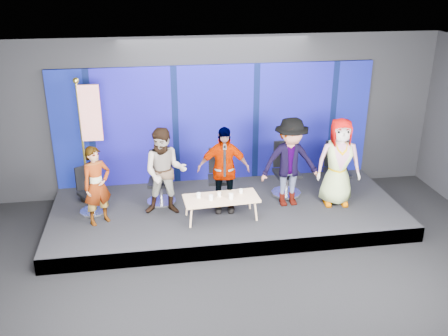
{
  "coord_description": "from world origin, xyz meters",
  "views": [
    {
      "loc": [
        -1.5,
        -6.47,
        4.85
      ],
      "look_at": [
        -0.07,
        2.4,
        1.18
      ],
      "focal_mm": 40.0,
      "sensor_mm": 36.0,
      "label": 1
    }
  ],
  "objects_px": {
    "flag_stand": "(89,138)",
    "chair_d": "(286,177)",
    "coffee_table": "(221,199)",
    "mug_c": "(219,194)",
    "chair_b": "(161,186)",
    "panelist_a": "(97,186)",
    "mug_e": "(241,191)",
    "chair_a": "(91,198)",
    "mug_b": "(211,198)",
    "panelist_c": "(223,170)",
    "panelist_b": "(165,172)",
    "mug_a": "(199,195)",
    "panelist_e": "(339,162)",
    "panelist_d": "(290,162)",
    "mug_d": "(231,196)",
    "chair_e": "(336,177)",
    "chair_c": "(220,183)"
  },
  "relations": [
    {
      "from": "panelist_c",
      "to": "mug_c",
      "type": "distance_m",
      "value": 0.49
    },
    {
      "from": "chair_a",
      "to": "chair_e",
      "type": "height_order",
      "value": "chair_e"
    },
    {
      "from": "panelist_b",
      "to": "mug_e",
      "type": "bearing_deg",
      "value": -3.39
    },
    {
      "from": "panelist_b",
      "to": "panelist_e",
      "type": "relative_size",
      "value": 0.96
    },
    {
      "from": "panelist_b",
      "to": "mug_b",
      "type": "bearing_deg",
      "value": -23.24
    },
    {
      "from": "chair_d",
      "to": "chair_e",
      "type": "distance_m",
      "value": 1.07
    },
    {
      "from": "coffee_table",
      "to": "mug_d",
      "type": "distance_m",
      "value": 0.22
    },
    {
      "from": "chair_e",
      "to": "coffee_table",
      "type": "height_order",
      "value": "chair_e"
    },
    {
      "from": "chair_b",
      "to": "chair_d",
      "type": "bearing_deg",
      "value": 6.98
    },
    {
      "from": "chair_e",
      "to": "mug_d",
      "type": "distance_m",
      "value": 2.56
    },
    {
      "from": "chair_a",
      "to": "mug_a",
      "type": "height_order",
      "value": "chair_a"
    },
    {
      "from": "chair_b",
      "to": "mug_e",
      "type": "xyz_separation_m",
      "value": [
        1.51,
        -0.77,
        0.13
      ]
    },
    {
      "from": "panelist_d",
      "to": "mug_d",
      "type": "xyz_separation_m",
      "value": [
        -1.27,
        -0.47,
        -0.42
      ]
    },
    {
      "from": "chair_a",
      "to": "panelist_d",
      "type": "height_order",
      "value": "panelist_d"
    },
    {
      "from": "panelist_b",
      "to": "mug_d",
      "type": "xyz_separation_m",
      "value": [
        1.2,
        -0.49,
        -0.38
      ]
    },
    {
      "from": "panelist_b",
      "to": "mug_d",
      "type": "height_order",
      "value": "panelist_b"
    },
    {
      "from": "chair_c",
      "to": "panelist_c",
      "type": "xyz_separation_m",
      "value": [
        -0.01,
        -0.51,
        0.52
      ]
    },
    {
      "from": "chair_d",
      "to": "mug_b",
      "type": "bearing_deg",
      "value": -153.2
    },
    {
      "from": "panelist_b",
      "to": "mug_b",
      "type": "relative_size",
      "value": 17.29
    },
    {
      "from": "mug_e",
      "to": "chair_d",
      "type": "bearing_deg",
      "value": 33.99
    },
    {
      "from": "panelist_d",
      "to": "chair_e",
      "type": "bearing_deg",
      "value": 15.57
    },
    {
      "from": "chair_a",
      "to": "chair_b",
      "type": "bearing_deg",
      "value": -22.29
    },
    {
      "from": "chair_d",
      "to": "panelist_e",
      "type": "bearing_deg",
      "value": -36.7
    },
    {
      "from": "mug_a",
      "to": "panelist_c",
      "type": "bearing_deg",
      "value": 28.0
    },
    {
      "from": "panelist_c",
      "to": "mug_d",
      "type": "height_order",
      "value": "panelist_c"
    },
    {
      "from": "panelist_a",
      "to": "coffee_table",
      "type": "xyz_separation_m",
      "value": [
        2.3,
        -0.2,
        -0.36
      ]
    },
    {
      "from": "chair_a",
      "to": "mug_a",
      "type": "xyz_separation_m",
      "value": [
        2.07,
        -0.61,
        0.18
      ]
    },
    {
      "from": "chair_d",
      "to": "panelist_a",
      "type": "bearing_deg",
      "value": -172.21
    },
    {
      "from": "panelist_a",
      "to": "panelist_b",
      "type": "bearing_deg",
      "value": -23.12
    },
    {
      "from": "chair_c",
      "to": "mug_a",
      "type": "relative_size",
      "value": 11.09
    },
    {
      "from": "chair_a",
      "to": "chair_e",
      "type": "bearing_deg",
      "value": -30.94
    },
    {
      "from": "panelist_d",
      "to": "mug_d",
      "type": "height_order",
      "value": "panelist_d"
    },
    {
      "from": "panelist_a",
      "to": "panelist_c",
      "type": "xyz_separation_m",
      "value": [
        2.39,
        0.13,
        0.11
      ]
    },
    {
      "from": "panelist_d",
      "to": "mug_a",
      "type": "relative_size",
      "value": 18.96
    },
    {
      "from": "mug_a",
      "to": "mug_d",
      "type": "xyz_separation_m",
      "value": [
        0.6,
        -0.14,
        0.01
      ]
    },
    {
      "from": "mug_d",
      "to": "panelist_b",
      "type": "bearing_deg",
      "value": 157.85
    },
    {
      "from": "panelist_e",
      "to": "chair_c",
      "type": "bearing_deg",
      "value": 174.29
    },
    {
      "from": "panelist_d",
      "to": "flag_stand",
      "type": "relative_size",
      "value": 0.71
    },
    {
      "from": "panelist_b",
      "to": "mug_e",
      "type": "distance_m",
      "value": 1.51
    },
    {
      "from": "panelist_a",
      "to": "mug_e",
      "type": "height_order",
      "value": "panelist_a"
    },
    {
      "from": "chair_a",
      "to": "flag_stand",
      "type": "height_order",
      "value": "flag_stand"
    },
    {
      "from": "panelist_b",
      "to": "mug_a",
      "type": "bearing_deg",
      "value": -22.64
    },
    {
      "from": "coffee_table",
      "to": "mug_c",
      "type": "bearing_deg",
      "value": 115.43
    },
    {
      "from": "chair_a",
      "to": "panelist_d",
      "type": "xyz_separation_m",
      "value": [
        3.94,
        -0.28,
        0.61
      ]
    },
    {
      "from": "mug_a",
      "to": "flag_stand",
      "type": "height_order",
      "value": "flag_stand"
    },
    {
      "from": "chair_a",
      "to": "panelist_a",
      "type": "relative_size",
      "value": 0.62
    },
    {
      "from": "panelist_a",
      "to": "chair_c",
      "type": "distance_m",
      "value": 2.51
    },
    {
      "from": "flag_stand",
      "to": "panelist_d",
      "type": "bearing_deg",
      "value": -9.22
    },
    {
      "from": "flag_stand",
      "to": "chair_d",
      "type": "bearing_deg",
      "value": -1.95
    },
    {
      "from": "chair_b",
      "to": "coffee_table",
      "type": "xyz_separation_m",
      "value": [
        1.1,
        -0.9,
        0.05
      ]
    }
  ]
}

